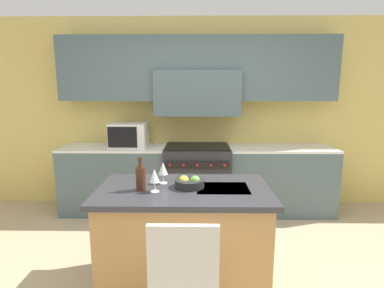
{
  "coord_description": "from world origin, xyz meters",
  "views": [
    {
      "loc": [
        -0.02,
        -2.25,
        1.71
      ],
      "look_at": [
        -0.06,
        0.82,
        1.14
      ],
      "focal_mm": 28.0,
      "sensor_mm": 36.0,
      "label": 1
    }
  ],
  "objects_px": {
    "wine_glass_far": "(163,169)",
    "microwave": "(129,135)",
    "fruit_bowl": "(189,183)",
    "wine_glass_near": "(154,176)",
    "wine_bottle": "(141,178)",
    "island_chair": "(184,285)",
    "range_stove": "(197,179)"
  },
  "relations": [
    {
      "from": "wine_glass_near",
      "to": "wine_glass_far",
      "type": "distance_m",
      "value": 0.23
    },
    {
      "from": "range_stove",
      "to": "microwave",
      "type": "relative_size",
      "value": 1.91
    },
    {
      "from": "range_stove",
      "to": "microwave",
      "type": "height_order",
      "value": "microwave"
    },
    {
      "from": "wine_bottle",
      "to": "wine_glass_far",
      "type": "height_order",
      "value": "wine_bottle"
    },
    {
      "from": "range_stove",
      "to": "wine_glass_near",
      "type": "xyz_separation_m",
      "value": [
        -0.35,
        -1.73,
        0.55
      ]
    },
    {
      "from": "microwave",
      "to": "wine_glass_far",
      "type": "distance_m",
      "value": 1.65
    },
    {
      "from": "microwave",
      "to": "island_chair",
      "type": "relative_size",
      "value": 0.5
    },
    {
      "from": "range_stove",
      "to": "fruit_bowl",
      "type": "bearing_deg",
      "value": -92.55
    },
    {
      "from": "fruit_bowl",
      "to": "wine_bottle",
      "type": "bearing_deg",
      "value": -168.48
    },
    {
      "from": "range_stove",
      "to": "fruit_bowl",
      "type": "xyz_separation_m",
      "value": [
        -0.07,
        -1.61,
        0.46
      ]
    },
    {
      "from": "wine_glass_far",
      "to": "wine_bottle",
      "type": "bearing_deg",
      "value": -131.71
    },
    {
      "from": "island_chair",
      "to": "wine_bottle",
      "type": "bearing_deg",
      "value": 117.56
    },
    {
      "from": "range_stove",
      "to": "wine_glass_far",
      "type": "distance_m",
      "value": 1.64
    },
    {
      "from": "fruit_bowl",
      "to": "wine_glass_near",
      "type": "bearing_deg",
      "value": -156.35
    },
    {
      "from": "fruit_bowl",
      "to": "wine_glass_far",
      "type": "bearing_deg",
      "value": 156.45
    },
    {
      "from": "range_stove",
      "to": "island_chair",
      "type": "height_order",
      "value": "island_chair"
    },
    {
      "from": "wine_bottle",
      "to": "wine_glass_near",
      "type": "xyz_separation_m",
      "value": [
        0.12,
        -0.04,
        0.02
      ]
    },
    {
      "from": "wine_bottle",
      "to": "island_chair",
      "type": "bearing_deg",
      "value": -62.44
    },
    {
      "from": "microwave",
      "to": "wine_glass_near",
      "type": "distance_m",
      "value": 1.85
    },
    {
      "from": "microwave",
      "to": "wine_bottle",
      "type": "distance_m",
      "value": 1.77
    },
    {
      "from": "wine_glass_far",
      "to": "fruit_bowl",
      "type": "xyz_separation_m",
      "value": [
        0.23,
        -0.1,
        -0.09
      ]
    },
    {
      "from": "range_stove",
      "to": "wine_glass_far",
      "type": "bearing_deg",
      "value": -101.38
    },
    {
      "from": "microwave",
      "to": "fruit_bowl",
      "type": "xyz_separation_m",
      "value": [
        0.86,
        -1.63,
        -0.16
      ]
    },
    {
      "from": "wine_glass_far",
      "to": "microwave",
      "type": "bearing_deg",
      "value": 112.44
    },
    {
      "from": "range_stove",
      "to": "island_chair",
      "type": "distance_m",
      "value": 2.42
    },
    {
      "from": "wine_glass_far",
      "to": "fruit_bowl",
      "type": "relative_size",
      "value": 0.77
    },
    {
      "from": "island_chair",
      "to": "fruit_bowl",
      "type": "height_order",
      "value": "fruit_bowl"
    },
    {
      "from": "wine_glass_near",
      "to": "wine_glass_far",
      "type": "height_order",
      "value": "same"
    },
    {
      "from": "wine_bottle",
      "to": "wine_glass_far",
      "type": "distance_m",
      "value": 0.24
    },
    {
      "from": "range_stove",
      "to": "island_chair",
      "type": "relative_size",
      "value": 0.95
    },
    {
      "from": "wine_bottle",
      "to": "fruit_bowl",
      "type": "distance_m",
      "value": 0.41
    },
    {
      "from": "wine_glass_near",
      "to": "fruit_bowl",
      "type": "distance_m",
      "value": 0.31
    }
  ]
}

